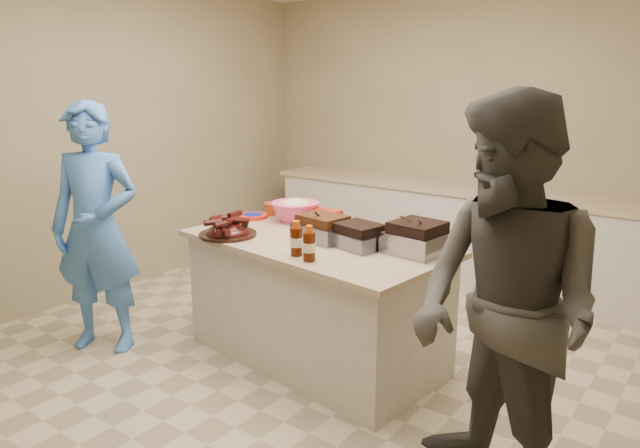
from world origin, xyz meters
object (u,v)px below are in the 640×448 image
Objects in this scene: coleslaw_bowl at (295,221)px; guest_blue at (108,345)px; island at (316,357)px; bbq_bottle_b at (297,255)px; bbq_bottle_a at (309,261)px; mustard_bottle at (320,231)px; rib_platter at (228,236)px; roasting_pan at (416,252)px; plastic_cup at (271,215)px.

guest_blue is (-0.86, -1.09, -0.83)m from coleslaw_bowl.
bbq_bottle_b reaches higher than island.
mustard_bottle is (-0.36, 0.58, 0.00)m from bbq_bottle_a.
rib_platter is 0.63m from mustard_bottle.
roasting_pan is 1.55× the size of bbq_bottle_b.
rib_platter is at bearing 174.05° from bbq_bottle_b.
rib_platter is 0.78m from bbq_bottle_a.
island is 16.14× the size of plastic_cup.
bbq_bottle_b is (0.65, -0.07, 0.00)m from rib_platter.
coleslaw_bowl is at bearing 149.21° from island.
coleslaw_bowl is 0.86m from bbq_bottle_b.
rib_platter is at bearing -148.19° from island.
rib_platter is 0.22× the size of guest_blue.
plastic_cup reaches higher than guest_blue.
plastic_cup is 0.06× the size of guest_blue.
plastic_cup reaches higher than island.
bbq_bottle_b reaches higher than guest_blue.
coleslaw_bowl is at bearing 130.05° from bbq_bottle_b.
bbq_bottle_b is 0.59m from mustard_bottle.
bbq_bottle_b is at bearing -65.16° from island.
coleslaw_bowl reaches higher than rib_platter.
mustard_bottle reaches higher than guest_blue.
bbq_bottle_a is at bearing -37.44° from plastic_cup.
roasting_pan is 0.73m from bbq_bottle_b.
coleslaw_bowl is 0.27m from plastic_cup.
roasting_pan reaches higher than plastic_cup.
island is 1.07m from roasting_pan.
coleslaw_bowl is 1.62m from guest_blue.
coleslaw_bowl reaches higher than plastic_cup.
rib_platter is 1.23m from guest_blue.
bbq_bottle_a is (0.78, -0.11, 0.00)m from rib_platter.
mustard_bottle is 1.74m from guest_blue.
plastic_cup is (-1.36, 0.20, 0.00)m from roasting_pan.
mustard_bottle is at bearing 113.55° from bbq_bottle_b.
roasting_pan reaches higher than guest_blue.
bbq_bottle_a is at bearing -51.08° from island.
bbq_bottle_b is at bearing -39.91° from plastic_cup.
bbq_bottle_a reaches higher than mustard_bottle.
roasting_pan is (1.19, 0.42, 0.00)m from rib_platter.
plastic_cup is at bearing 166.11° from mustard_bottle.
bbq_bottle_a is at bearing -16.79° from bbq_bottle_b.
bbq_bottle_b is at bearing -11.59° from guest_blue.
bbq_bottle_a reaches higher than guest_blue.
bbq_bottle_a is at bearing -122.52° from roasting_pan.
bbq_bottle_b is (0.11, -0.33, 0.83)m from island.
guest_blue is at bearing -149.05° from roasting_pan.
bbq_bottle_a reaches higher than island.
roasting_pan is at bearing -9.13° from coleslaw_bowl.
bbq_bottle_a is 1.19m from plastic_cup.
island is at bearing -26.81° from plastic_cup.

